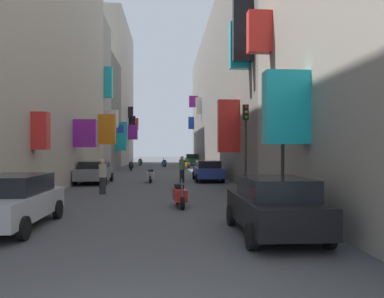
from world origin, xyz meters
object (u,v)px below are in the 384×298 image
at_px(traffic_light_near_corner, 246,134).
at_px(scooter_blue, 164,163).
at_px(parked_car_green, 192,159).
at_px(scooter_green, 140,162).
at_px(scooter_orange, 186,164).
at_px(parked_car_grey, 94,172).
at_px(pedestrian_crossing, 182,169).
at_px(scooter_red, 180,195).
at_px(parked_car_blue, 208,170).
at_px(traffic_light_far_corner, 283,128).
at_px(pedestrian_near_left, 103,177).
at_px(parked_car_black, 274,205).
at_px(scooter_black, 131,166).
at_px(parked_car_silver, 12,201).
at_px(scooter_silver, 151,175).

bearing_deg(traffic_light_near_corner, scooter_blue, 98.49).
distance_m(parked_car_green, scooter_green, 7.11).
bearing_deg(scooter_green, scooter_orange, -55.81).
distance_m(parked_car_grey, pedestrian_crossing, 5.72).
bearing_deg(parked_car_green, scooter_red, -94.39).
xyz_separation_m(parked_car_blue, traffic_light_far_corner, (1.11, -13.50, 2.21)).
bearing_deg(parked_car_grey, scooter_red, -62.96).
height_order(traffic_light_near_corner, traffic_light_far_corner, traffic_light_near_corner).
xyz_separation_m(pedestrian_near_left, traffic_light_far_corner, (7.13, -6.33, 2.11)).
bearing_deg(pedestrian_near_left, pedestrian_crossing, 55.54).
bearing_deg(pedestrian_crossing, parked_car_grey, -178.32).
xyz_separation_m(parked_car_black, scooter_black, (-6.52, 30.01, -0.33)).
bearing_deg(pedestrian_near_left, scooter_blue, 84.21).
relative_size(parked_car_black, scooter_green, 2.06).
relative_size(parked_car_silver, scooter_orange, 2.60).
relative_size(scooter_green, traffic_light_near_corner, 0.45).
xyz_separation_m(scooter_black, traffic_light_far_corner, (7.70, -26.96, 2.51)).
bearing_deg(parked_car_silver, pedestrian_crossing, 69.03).
xyz_separation_m(parked_car_grey, scooter_black, (0.96, 14.72, -0.30)).
xyz_separation_m(parked_car_blue, traffic_light_near_corner, (1.03, -7.81, 2.24)).
xyz_separation_m(scooter_orange, scooter_blue, (-2.53, 3.76, 0.00)).
distance_m(scooter_orange, traffic_light_near_corner, 24.81).
distance_m(scooter_orange, scooter_green, 10.34).
bearing_deg(parked_car_green, pedestrian_crossing, -95.03).
bearing_deg(scooter_green, traffic_light_near_corner, -77.24).
height_order(scooter_blue, traffic_light_near_corner, traffic_light_near_corner).
distance_m(parked_car_green, pedestrian_near_left, 34.05).
distance_m(scooter_silver, scooter_black, 14.46).
bearing_deg(scooter_red, parked_car_green, 85.61).
relative_size(parked_car_green, scooter_blue, 2.31).
relative_size(parked_car_black, parked_car_blue, 0.91).
distance_m(parked_car_blue, scooter_red, 11.72).
distance_m(parked_car_green, scooter_red, 37.83).
distance_m(parked_car_silver, pedestrian_crossing, 15.02).
height_order(parked_car_blue, scooter_green, parked_car_blue).
height_order(parked_car_green, scooter_blue, parked_car_green).
relative_size(parked_car_grey, parked_car_black, 1.03).
bearing_deg(parked_car_green, scooter_black, -119.28).
relative_size(scooter_blue, traffic_light_far_corner, 0.42).
distance_m(parked_car_grey, parked_car_silver, 13.86).
height_order(parked_car_green, scooter_silver, parked_car_green).
distance_m(scooter_silver, scooter_green, 26.23).
xyz_separation_m(parked_car_blue, scooter_silver, (-3.93, -0.75, -0.29)).
relative_size(scooter_orange, traffic_light_near_corner, 0.38).
height_order(scooter_green, traffic_light_near_corner, traffic_light_near_corner).
bearing_deg(parked_car_grey, parked_car_silver, -88.59).
bearing_deg(traffic_light_near_corner, scooter_black, 109.71).
relative_size(scooter_red, pedestrian_near_left, 1.11).
relative_size(parked_car_blue, scooter_orange, 2.64).
bearing_deg(parked_car_silver, scooter_black, 88.76).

